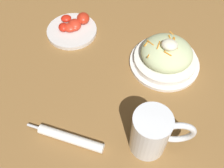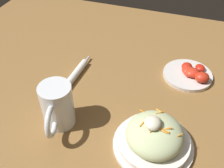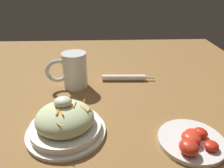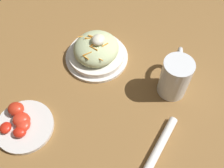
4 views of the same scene
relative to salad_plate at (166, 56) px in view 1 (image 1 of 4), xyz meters
The scene contains 5 objects.
ground_plane 0.22m from the salad_plate, 69.47° to the left, with size 1.43×1.43×0.00m, color olive.
salad_plate is the anchor object (origin of this frame).
beer_mug 0.28m from the salad_plate, 91.27° to the left, with size 0.15×0.09×0.14m.
napkin_roll 0.38m from the salad_plate, 59.45° to the left, with size 0.21×0.03×0.02m.
tomato_plate 0.34m from the salad_plate, 10.42° to the right, with size 0.17×0.17×0.05m.
Camera 1 is at (-0.06, 0.35, 0.64)m, focal length 41.87 mm.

